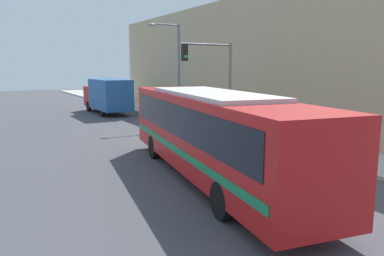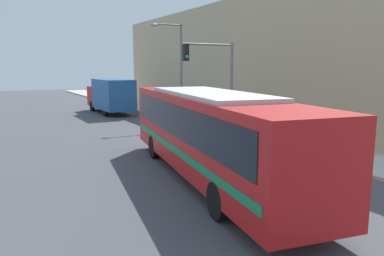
{
  "view_description": "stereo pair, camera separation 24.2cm",
  "coord_description": "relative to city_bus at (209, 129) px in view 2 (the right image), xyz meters",
  "views": [
    {
      "loc": [
        -7.6,
        -8.53,
        3.95
      ],
      "look_at": [
        0.4,
        5.21,
        1.34
      ],
      "focal_mm": 35.0,
      "sensor_mm": 36.0,
      "label": 1
    },
    {
      "loc": [
        -7.39,
        -8.65,
        3.95
      ],
      "look_at": [
        0.4,
        5.21,
        1.34
      ],
      "focal_mm": 35.0,
      "sensor_mm": 36.0,
      "label": 2
    }
  ],
  "objects": [
    {
      "name": "street_lamp",
      "position": [
        5.62,
        13.39,
        2.4
      ],
      "size": [
        2.45,
        0.28,
        6.81
      ],
      "color": "slate",
      "rests_on": "sidewalk"
    },
    {
      "name": "pedestrian_near_corner",
      "position": [
        6.68,
        9.01,
        -0.71
      ],
      "size": [
        0.34,
        0.34,
        1.85
      ],
      "color": "#23283D",
      "rests_on": "sidewalk"
    },
    {
      "name": "ground_plane",
      "position": [
        0.6,
        -2.21,
        -1.8
      ],
      "size": [
        120.0,
        120.0,
        0.0
      ],
      "primitive_type": "plane",
      "color": "#47474C"
    },
    {
      "name": "parking_meter",
      "position": [
        5.7,
        8.55,
        -0.77
      ],
      "size": [
        0.14,
        0.14,
        1.32
      ],
      "color": "slate",
      "rests_on": "sidewalk"
    },
    {
      "name": "fire_hydrant",
      "position": [
        5.7,
        1.79,
        -1.27
      ],
      "size": [
        0.23,
        0.31,
        0.77
      ],
      "color": "gold",
      "rests_on": "sidewalk"
    },
    {
      "name": "traffic_light_pole",
      "position": [
        4.71,
        6.96,
        1.89
      ],
      "size": [
        3.28,
        0.35,
        5.16
      ],
      "color": "slate",
      "rests_on": "sidewalk"
    },
    {
      "name": "sidewalk",
      "position": [
        6.73,
        17.79,
        -1.73
      ],
      "size": [
        3.27,
        70.0,
        0.14
      ],
      "color": "#B7B2A8",
      "rests_on": "ground_plane"
    },
    {
      "name": "city_bus",
      "position": [
        0.0,
        0.0,
        0.0
      ],
      "size": [
        4.5,
        12.34,
        3.11
      ],
      "rotation": [
        0.0,
        0.0,
        -0.18
      ],
      "color": "red",
      "rests_on": "ground_plane"
    },
    {
      "name": "delivery_truck",
      "position": [
        2.76,
        20.29,
        -0.21
      ],
      "size": [
        2.28,
        6.96,
        2.92
      ],
      "color": "#265999",
      "rests_on": "ground_plane"
    },
    {
      "name": "building_facade",
      "position": [
        11.37,
        14.16,
        2.46
      ],
      "size": [
        6.0,
        30.74,
        8.53
      ],
      "color": "tan",
      "rests_on": "ground_plane"
    }
  ]
}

